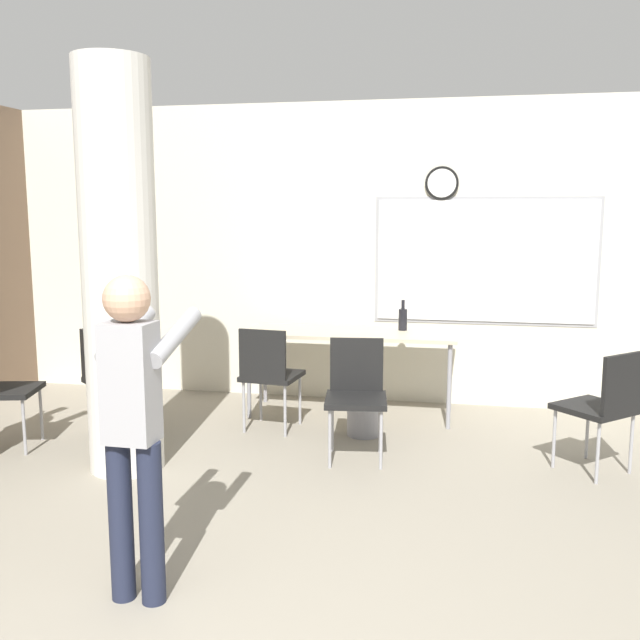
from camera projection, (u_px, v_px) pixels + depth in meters
name	position (u px, v px, depth m)	size (l,w,h in m)	color
wall_back	(365.00, 254.00, 6.73)	(8.00, 0.15, 2.80)	beige
support_pillar	(120.00, 271.00, 4.85)	(0.51, 0.51, 2.80)	silver
folding_table	(351.00, 337.00, 6.27)	(1.85, 0.65, 0.76)	beige
bottle_on_table	(403.00, 319.00, 6.30)	(0.08, 0.08, 0.27)	black
waste_bin	(364.00, 412.00, 5.77)	(0.27, 0.27, 0.39)	gray
chair_mid_room	(604.00, 402.00, 4.87)	(0.62, 0.62, 0.87)	black
chair_table_front	(356.00, 390.00, 5.21)	(0.49, 0.49, 0.87)	black
chair_table_left	(269.00, 371.00, 5.83)	(0.49, 0.49, 0.87)	black
chair_near_pillar	(108.00, 375.00, 5.68)	(0.62, 0.62, 0.87)	black
person_playing_front	(134.00, 413.00, 3.23)	(0.34, 0.61, 1.53)	#1E2338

